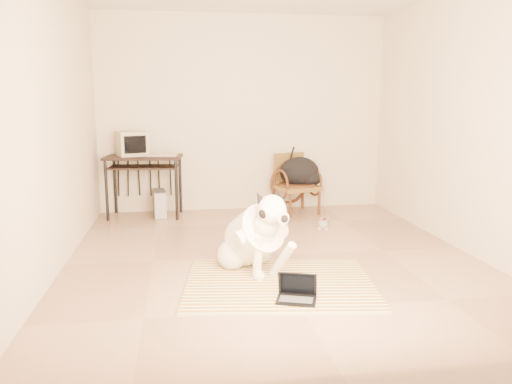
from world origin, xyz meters
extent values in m
plane|color=tan|center=(0.00, 0.00, 0.00)|extent=(4.50, 4.50, 0.00)
plane|color=beige|center=(0.00, 2.25, 1.35)|extent=(4.50, 0.00, 4.50)
plane|color=beige|center=(0.00, -2.25, 1.35)|extent=(4.50, 0.00, 4.50)
plane|color=beige|center=(-2.00, 0.00, 1.35)|extent=(0.00, 4.50, 4.50)
plane|color=beige|center=(2.00, 0.00, 1.35)|extent=(0.00, 4.50, 4.50)
cube|color=#B26616|center=(-0.14, -1.29, 0.01)|extent=(1.60, 0.44, 0.02)
cube|color=#2E7436|center=(-0.11, -1.05, 0.01)|extent=(1.60, 0.44, 0.02)
cube|color=#664F91|center=(-0.08, -0.81, 0.01)|extent=(1.60, 0.44, 0.02)
cube|color=#E2CC4B|center=(-0.04, -0.57, 0.01)|extent=(1.60, 0.44, 0.02)
cube|color=beige|center=(-0.01, -0.33, 0.01)|extent=(1.60, 0.44, 0.02)
sphere|color=white|center=(-0.43, -0.36, 0.14)|extent=(0.28, 0.28, 0.28)
sphere|color=white|center=(-0.18, -0.25, 0.14)|extent=(0.28, 0.28, 0.28)
ellipsoid|color=white|center=(-0.30, -0.31, 0.16)|extent=(0.35, 0.31, 0.28)
ellipsoid|color=white|center=(-0.24, -0.47, 0.35)|extent=(0.57, 0.72, 0.61)
cylinder|color=white|center=(-0.24, -0.46, 0.35)|extent=(0.60, 0.66, 0.55)
sphere|color=white|center=(-0.17, -0.63, 0.49)|extent=(0.24, 0.24, 0.24)
sphere|color=white|center=(-0.13, -0.72, 0.63)|extent=(0.26, 0.26, 0.26)
ellipsoid|color=black|center=(-0.09, -0.70, 0.65)|extent=(0.20, 0.22, 0.19)
cylinder|color=white|center=(-0.09, -0.82, 0.60)|extent=(0.15, 0.17, 0.11)
sphere|color=black|center=(-0.06, -0.89, 0.60)|extent=(0.06, 0.06, 0.06)
cone|color=black|center=(-0.23, -0.70, 0.74)|extent=(0.15, 0.14, 0.16)
cone|color=black|center=(-0.08, -0.63, 0.74)|extent=(0.13, 0.16, 0.16)
torus|color=white|center=(-0.16, -0.65, 0.53)|extent=(0.26, 0.20, 0.21)
cylinder|color=white|center=(-0.24, -0.68, 0.21)|extent=(0.12, 0.14, 0.39)
cylinder|color=white|center=(-0.03, -0.71, 0.19)|extent=(0.21, 0.35, 0.39)
sphere|color=white|center=(-0.23, -0.70, 0.05)|extent=(0.10, 0.10, 0.10)
sphere|color=white|center=(0.06, -0.87, 0.05)|extent=(0.10, 0.10, 0.10)
cone|color=black|center=(-0.42, -0.10, 0.05)|extent=(0.31, 0.34, 0.10)
cube|color=black|center=(-0.02, -1.21, 0.03)|extent=(0.35, 0.30, 0.02)
cube|color=#4D4C4F|center=(-0.03, -1.22, 0.04)|extent=(0.28, 0.20, 0.00)
cube|color=black|center=(0.00, -1.14, 0.13)|extent=(0.31, 0.17, 0.20)
cube|color=black|center=(0.00, -1.15, 0.13)|extent=(0.27, 0.14, 0.17)
cube|color=black|center=(-1.37, 1.95, 0.80)|extent=(1.04, 0.65, 0.03)
cube|color=black|center=(-1.37, 1.89, 0.68)|extent=(0.92, 0.53, 0.02)
cylinder|color=black|center=(-1.84, 1.77, 0.39)|extent=(0.04, 0.04, 0.79)
cylinder|color=black|center=(-1.79, 2.22, 0.39)|extent=(0.04, 0.04, 0.79)
cylinder|color=black|center=(-0.95, 1.67, 0.39)|extent=(0.04, 0.04, 0.79)
cylinder|color=black|center=(-0.90, 2.13, 0.39)|extent=(0.04, 0.04, 0.79)
cube|color=#B8AC90|center=(-1.51, 1.99, 0.98)|extent=(0.45, 0.44, 0.32)
cube|color=black|center=(-1.46, 1.83, 0.98)|extent=(0.27, 0.11, 0.23)
cube|color=#B8AC90|center=(-1.13, 1.87, 0.83)|extent=(0.42, 0.22, 0.03)
cube|color=#4D4C4F|center=(-1.18, 1.91, 0.18)|extent=(0.20, 0.39, 0.36)
cube|color=#B3B3B8|center=(-1.16, 1.72, 0.18)|extent=(0.15, 0.03, 0.34)
cube|color=olive|center=(0.69, 1.83, 0.36)|extent=(0.66, 0.65, 0.06)
cylinder|color=#371D0F|center=(0.69, 1.83, 0.40)|extent=(0.50, 0.50, 0.04)
cube|color=olive|center=(0.62, 2.06, 0.61)|extent=(0.45, 0.17, 0.41)
cylinder|color=#371D0F|center=(0.54, 1.56, 0.17)|extent=(0.04, 0.04, 0.33)
cylinder|color=#371D0F|center=(0.41, 1.98, 0.17)|extent=(0.04, 0.04, 0.33)
cylinder|color=#371D0F|center=(0.96, 1.68, 0.17)|extent=(0.04, 0.04, 0.33)
cylinder|color=#371D0F|center=(0.84, 2.11, 0.17)|extent=(0.04, 0.04, 0.33)
ellipsoid|color=black|center=(0.73, 1.89, 0.57)|extent=(0.55, 0.45, 0.40)
ellipsoid|color=black|center=(0.86, 1.82, 0.49)|extent=(0.34, 0.28, 0.23)
cube|color=silver|center=(0.37, 1.27, 0.01)|extent=(0.16, 0.32, 0.03)
cube|color=gray|center=(0.37, 1.27, 0.06)|extent=(0.15, 0.31, 0.10)
cube|color=maroon|center=(0.37, 1.27, 0.10)|extent=(0.07, 0.16, 0.02)
cube|color=silver|center=(0.85, 1.04, 0.01)|extent=(0.21, 0.30, 0.03)
cube|color=gray|center=(0.85, 1.04, 0.05)|extent=(0.20, 0.29, 0.09)
cube|color=maroon|center=(0.85, 1.04, 0.09)|extent=(0.10, 0.15, 0.02)
camera|label=1|loc=(-0.87, -4.75, 1.55)|focal=35.00mm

